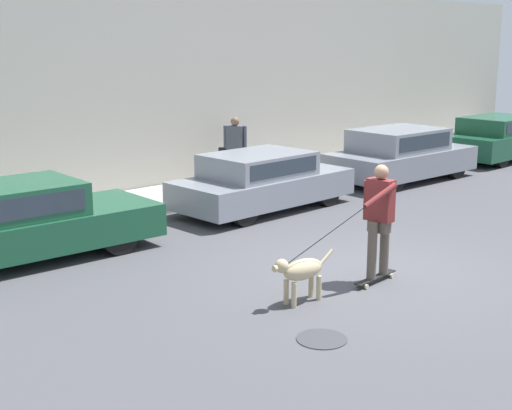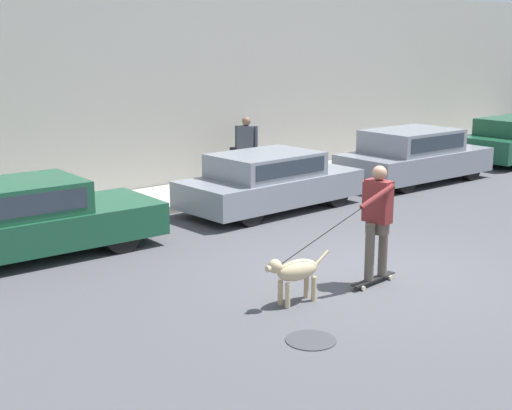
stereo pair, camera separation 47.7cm
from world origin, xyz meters
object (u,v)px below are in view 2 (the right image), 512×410
object	(u,v)px
parked_car_2	(414,156)
dog	(295,272)
parked_car_0	(19,221)
parked_car_1	(270,182)
skateboarder	(377,217)
pedestrian_with_bag	(246,146)

from	to	relation	value
parked_car_2	dog	xyz separation A→B (m)	(-7.99, -4.33, -0.19)
parked_car_0	parked_car_1	xyz separation A→B (m)	(5.31, -0.00, -0.02)
parked_car_1	skateboarder	distance (m)	4.86
parked_car_1	parked_car_2	distance (m)	4.72
parked_car_0	parked_car_2	size ratio (longest dim) A/B	1.12
dog	skateboarder	bearing A→B (deg)	176.57
parked_car_1	skateboarder	xyz separation A→B (m)	(-1.83, -4.48, 0.40)
parked_car_0	pedestrian_with_bag	xyz separation A→B (m)	(6.42, 2.16, 0.38)
parked_car_2	skateboarder	bearing A→B (deg)	-144.53
parked_car_0	parked_car_2	world-z (taller)	parked_car_2
dog	pedestrian_with_bag	world-z (taller)	pedestrian_with_bag
dog	skateboarder	xyz separation A→B (m)	(1.43, -0.15, 0.55)
parked_car_1	parked_car_0	bearing A→B (deg)	177.98
parked_car_0	parked_car_1	bearing A→B (deg)	1.77
pedestrian_with_bag	parked_car_1	bearing A→B (deg)	-149.39
skateboarder	parked_car_1	bearing A→B (deg)	-117.08
parked_car_1	pedestrian_with_bag	bearing A→B (deg)	61.04
skateboarder	pedestrian_with_bag	world-z (taller)	skateboarder
parked_car_2	pedestrian_with_bag	bearing A→B (deg)	150.22
parked_car_0	dog	size ratio (longest dim) A/B	4.20
parked_car_0	parked_car_2	xyz separation A→B (m)	(10.04, -0.00, 0.02)
parked_car_2	parked_car_1	bearing A→B (deg)	-178.88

